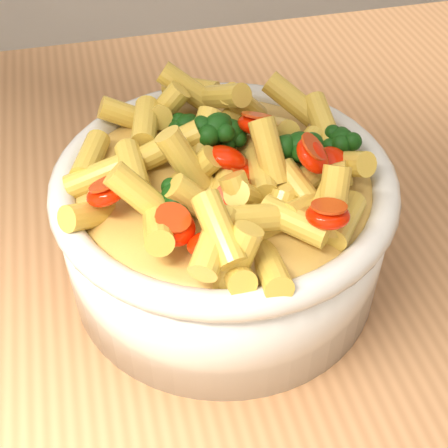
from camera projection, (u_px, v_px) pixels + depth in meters
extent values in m
cube|color=#B57B4D|center=(224.00, 251.00, 0.58)|extent=(1.20, 0.80, 0.04)
cylinder|color=silver|center=(224.00, 228.00, 0.50)|extent=(0.25, 0.25, 0.10)
ellipsoid|color=silver|center=(224.00, 255.00, 0.52)|extent=(0.23, 0.23, 0.04)
torus|color=silver|center=(224.00, 181.00, 0.46)|extent=(0.26, 0.26, 0.02)
ellipsoid|color=#F3C153|center=(224.00, 181.00, 0.46)|extent=(0.22, 0.22, 0.03)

